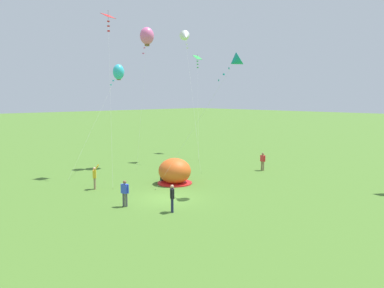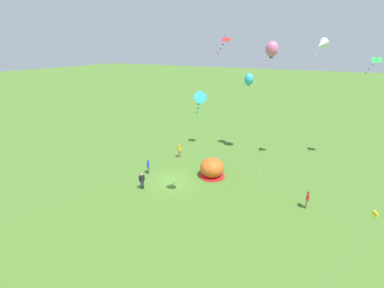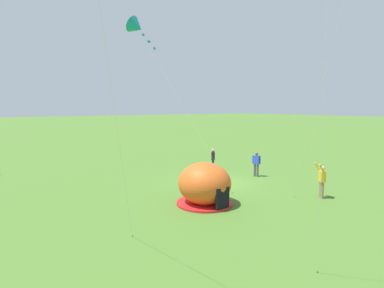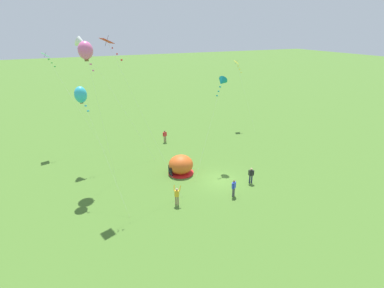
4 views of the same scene
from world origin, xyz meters
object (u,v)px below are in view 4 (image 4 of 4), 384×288
person_with_toddler (251,175)px  kite_cyan (81,95)px  kite_teal (222,82)px  person_flying_kite (177,195)px  kite_green (47,58)px  popup_tent (181,165)px  kite_white (82,43)px  kite_red (110,46)px  person_watching_sky (165,136)px  person_far_back (234,187)px  kite_yellow (237,65)px  kite_pink (85,50)px

person_with_toddler → kite_cyan: size_ratio=0.17×
kite_cyan → kite_teal: kite_cyan is taller
person_flying_kite → kite_cyan: kite_cyan is taller
person_flying_kite → kite_green: kite_green is taller
popup_tent → kite_teal: 10.13m
kite_white → kite_cyan: bearing=-100.3°
kite_red → popup_tent: bearing=14.4°
kite_teal → kite_green: (-16.92, 12.80, 2.10)m
person_watching_sky → kite_cyan: 16.46m
kite_red → kite_cyan: size_ratio=1.42×
popup_tent → kite_cyan: 12.56m
kite_cyan → person_flying_kite: bearing=-44.9°
kite_white → kite_red: bearing=-83.5°
person_far_back → kite_green: kite_green is taller
person_flying_kite → person_watching_sky: size_ratio=1.10×
person_far_back → kite_yellow: kite_yellow is taller
popup_tent → kite_white: kite_white is taller
kite_red → kite_pink: (-1.38, 5.18, -0.62)m
kite_pink → kite_green: (-3.41, 10.33, -1.44)m
kite_pink → kite_white: size_ratio=0.98×
person_watching_sky → kite_yellow: bearing=11.6°
person_far_back → person_with_toddler: same height
person_watching_sky → kite_pink: kite_pink is taller
person_with_toddler → kite_white: 22.89m
person_watching_sky → popup_tent: bearing=-99.8°
person_watching_sky → kite_cyan: (-10.93, -8.92, 8.48)m
person_with_toddler → kite_yellow: bearing=62.7°
kite_pink → kite_white: bearing=87.4°
person_with_toddler → kite_green: kite_green is taller
person_flying_kite → kite_cyan: bearing=135.1°
popup_tent → kite_teal: kite_teal is taller
popup_tent → kite_green: (-11.51, 13.79, 10.61)m
person_far_back → kite_white: kite_white is taller
kite_yellow → person_far_back: bearing=-122.4°
kite_yellow → kite_white: bearing=-170.0°
kite_yellow → kite_red: size_ratio=0.72×
kite_cyan → kite_white: kite_white is taller
kite_teal → kite_pink: bearing=169.7°
kite_cyan → kite_green: 13.36m
person_with_toddler → kite_teal: size_ratio=0.17×
popup_tent → kite_cyan: kite_cyan is taller
kite_red → kite_cyan: kite_red is taller
kite_white → person_far_back: bearing=-54.8°
person_far_back → kite_green: bearing=124.9°
kite_yellow → kite_red: 25.99m
person_flying_kite → kite_green: bearing=114.2°
person_far_back → kite_cyan: size_ratio=0.17×
person_watching_sky → kite_yellow: (13.05, 2.69, 8.71)m
person_far_back → kite_white: size_ratio=0.12×
kite_pink → kite_teal: size_ratio=1.37×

